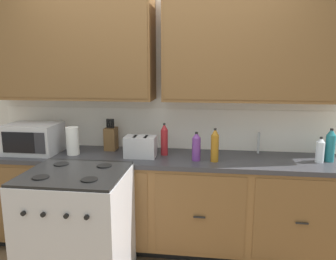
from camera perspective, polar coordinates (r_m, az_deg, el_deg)
name	(u,v)px	position (r m, az deg, el deg)	size (l,w,h in m)	color
wall_unit	(160,73)	(3.04, -1.46, 10.11)	(4.49, 0.40, 2.47)	white
counter_run	(157,201)	(3.10, -1.92, -12.52)	(3.32, 0.64, 0.91)	black
stove_range	(78,229)	(2.69, -15.84, -16.75)	(0.76, 0.68, 0.95)	#B7B7BC
microwave	(33,138)	(3.28, -22.95, -1.39)	(0.48, 0.37, 0.28)	#B7B7BC
toaster	(141,147)	(2.90, -4.93, -2.98)	(0.28, 0.18, 0.19)	#B7B7BC
knife_block	(111,138)	(3.19, -10.16, -1.47)	(0.11, 0.14, 0.31)	brown
sink_faucet	(258,143)	(3.13, 15.87, -2.24)	(0.02, 0.02, 0.20)	#B2B5BA
paper_towel_roll	(73,141)	(3.09, -16.71, -1.88)	(0.12, 0.12, 0.26)	white
bottle_teal	(330,145)	(3.08, 27.04, -2.48)	(0.08, 0.08, 0.29)	#1E707A
bottle_red	(164,140)	(2.94, -0.66, -1.72)	(0.07, 0.07, 0.30)	maroon
bottle_clear	(320,150)	(3.02, 25.57, -3.24)	(0.07, 0.07, 0.22)	silver
bottle_violet	(196,147)	(2.78, 5.09, -2.99)	(0.07, 0.07, 0.25)	#663384
bottle_amber	(215,145)	(2.76, 8.38, -2.76)	(0.07, 0.07, 0.29)	#9E6619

